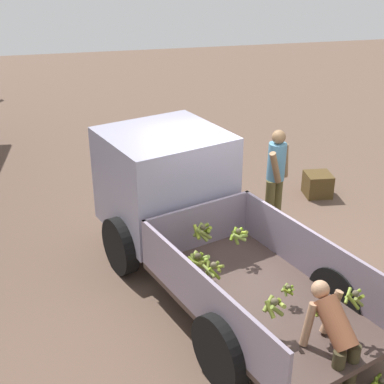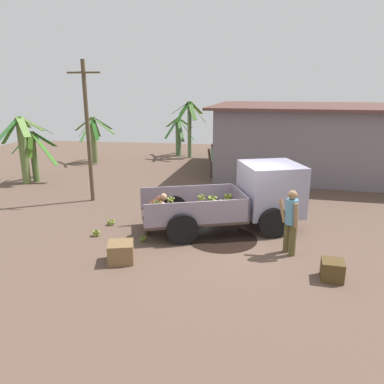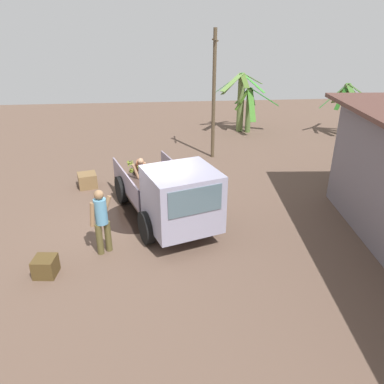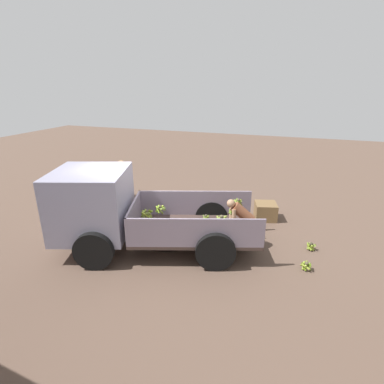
% 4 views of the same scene
% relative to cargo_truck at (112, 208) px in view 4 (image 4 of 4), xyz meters
% --- Properties ---
extents(ground, '(36.00, 36.00, 0.00)m').
position_rel_cargo_truck_xyz_m(ground, '(-0.45, -0.89, -1.07)').
color(ground, brown).
extents(mud_patch_0, '(2.04, 2.04, 0.01)m').
position_rel_cargo_truck_xyz_m(mud_patch_0, '(-0.96, -1.16, -1.06)').
color(mud_patch_0, black).
rests_on(mud_patch_0, ground).
extents(cargo_truck, '(5.14, 3.21, 2.00)m').
position_rel_cargo_truck_xyz_m(cargo_truck, '(0.00, 0.00, 0.00)').
color(cargo_truck, '#43332E').
rests_on(cargo_truck, ground).
extents(person_foreground_visitor, '(0.58, 0.57, 1.74)m').
position_rel_cargo_truck_xyz_m(person_foreground_visitor, '(0.85, -1.89, -0.10)').
color(person_foreground_visitor, brown).
rests_on(person_foreground_visitor, ground).
extents(person_worker_loading, '(0.72, 0.58, 1.27)m').
position_rel_cargo_truck_xyz_m(person_worker_loading, '(-3.01, -1.09, -0.32)').
color(person_worker_loading, '#342D1B').
rests_on(person_worker_loading, ground).
extents(banana_bunch_on_ground_0, '(0.24, 0.24, 0.21)m').
position_rel_cargo_truck_xyz_m(banana_bunch_on_ground_0, '(-4.68, -1.47, -0.96)').
color(banana_bunch_on_ground_0, '#403929').
rests_on(banana_bunch_on_ground_0, ground).
extents(banana_bunch_on_ground_1, '(0.25, 0.26, 0.20)m').
position_rel_cargo_truck_xyz_m(banana_bunch_on_ground_1, '(-4.56, -0.53, -0.96)').
color(banana_bunch_on_ground_1, brown).
rests_on(banana_bunch_on_ground_1, ground).
extents(banana_bunch_on_ground_2, '(0.24, 0.22, 0.18)m').
position_rel_cargo_truck_xyz_m(banana_bunch_on_ground_2, '(-3.19, -1.65, -0.97)').
color(banana_bunch_on_ground_2, brown).
rests_on(banana_bunch_on_ground_2, ground).
extents(wooden_crate_0, '(0.77, 0.77, 0.51)m').
position_rel_cargo_truck_xyz_m(wooden_crate_0, '(-3.40, -2.97, -0.81)').
color(wooden_crate_0, brown).
rests_on(wooden_crate_0, ground).
extents(wooden_crate_1, '(0.55, 0.55, 0.46)m').
position_rel_cargo_truck_xyz_m(wooden_crate_1, '(1.70, -3.15, -0.84)').
color(wooden_crate_1, '#4C391C').
rests_on(wooden_crate_1, ground).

